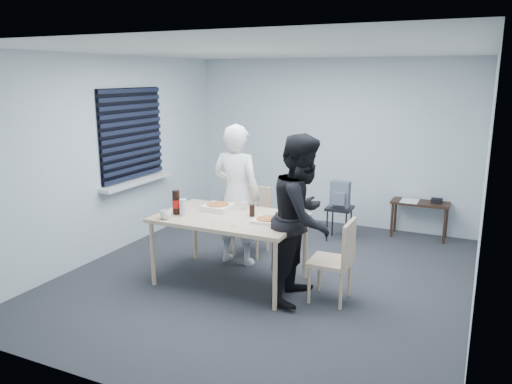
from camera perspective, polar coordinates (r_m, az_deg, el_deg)
The scene contains 19 objects.
room at distance 7.12m, azimuth -13.78°, elevation 5.59°, with size 5.00×5.00×5.00m.
dining_table at distance 5.66m, azimuth -3.02°, elevation -3.34°, with size 1.62×1.03×0.79m.
chair_far at distance 6.69m, azimuth -0.27°, elevation -2.64°, with size 0.42×0.42×0.89m.
chair_right at distance 5.30m, azimuth 9.42°, elevation -7.17°, with size 0.42×0.42×0.89m.
person_white at distance 6.21m, azimuth -2.24°, elevation -0.36°, with size 0.65×0.42×1.77m, color white.
person_black at distance 5.23m, azimuth 5.32°, elevation -3.00°, with size 0.86×0.47×1.77m, color black.
side_table at distance 7.67m, azimuth 18.24°, elevation -1.65°, with size 0.81×0.36×0.54m.
stool at distance 7.29m, azimuth 9.51°, elevation -2.53°, with size 0.36×0.36×0.49m.
backpack at distance 7.21m, azimuth 9.57°, elevation -0.30°, with size 0.27×0.20×0.38m.
pizza_box_a at distance 5.89m, azimuth -4.37°, elevation -1.73°, with size 0.31×0.31×0.08m.
pizza_box_b at distance 5.42m, azimuth 1.33°, elevation -3.21°, with size 0.30×0.30×0.04m.
mug_a at distance 5.60m, azimuth -10.31°, elevation -2.57°, with size 0.12×0.12×0.10m, color white.
mug_b at distance 5.92m, azimuth -1.37°, elevation -1.53°, with size 0.10×0.10×0.09m, color white.
cola_glass at distance 5.61m, azimuth -0.45°, elevation -2.13°, with size 0.06×0.06×0.14m, color black.
soda_bottle at distance 5.76m, azimuth -9.11°, elevation -1.21°, with size 0.09×0.09×0.28m.
plastic_cups at distance 5.70m, azimuth -8.33°, elevation -1.74°, with size 0.08×0.08×0.19m, color silver.
rubber_band at distance 5.26m, azimuth -2.57°, elevation -3.95°, with size 0.05×0.05×0.00m, color red.
papers at distance 7.64m, azimuth 17.15°, elevation -0.97°, with size 0.24×0.33×0.01m, color white.
black_box at distance 7.65m, azimuth 19.96°, elevation -0.93°, with size 0.15×0.11×0.07m, color black.
Camera 1 is at (2.23, -5.11, 2.35)m, focal length 35.00 mm.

